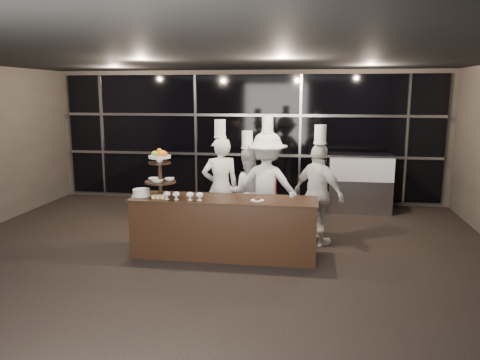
# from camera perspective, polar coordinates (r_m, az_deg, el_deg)

# --- Properties ---
(room) EXTENTS (10.00, 10.00, 10.00)m
(room) POSITION_cam_1_polar(r_m,az_deg,el_deg) (5.91, -5.66, 0.82)
(room) COLOR black
(room) RESTS_ON ground
(window_wall) EXTENTS (8.60, 0.10, 2.80)m
(window_wall) POSITION_cam_1_polar(r_m,az_deg,el_deg) (10.72, 0.89, 5.27)
(window_wall) COLOR black
(window_wall) RESTS_ON ground
(buffet_counter) EXTENTS (2.84, 0.74, 0.92)m
(buffet_counter) POSITION_cam_1_polar(r_m,az_deg,el_deg) (7.24, -1.94, -5.72)
(buffet_counter) COLOR black
(buffet_counter) RESTS_ON ground
(display_stand) EXTENTS (0.48, 0.48, 0.74)m
(display_stand) POSITION_cam_1_polar(r_m,az_deg,el_deg) (7.29, -9.73, 1.30)
(display_stand) COLOR black
(display_stand) RESTS_ON buffet_counter
(compotes) EXTENTS (0.61, 0.11, 0.12)m
(compotes) POSITION_cam_1_polar(r_m,az_deg,el_deg) (7.02, -6.96, -1.78)
(compotes) COLOR silver
(compotes) RESTS_ON buffet_counter
(layer_cake) EXTENTS (0.30, 0.30, 0.11)m
(layer_cake) POSITION_cam_1_polar(r_m,az_deg,el_deg) (7.41, -11.94, -1.51)
(layer_cake) COLOR white
(layer_cake) RESTS_ON buffet_counter
(pastry_squares) EXTENTS (0.19, 0.13, 0.05)m
(pastry_squares) POSITION_cam_1_polar(r_m,az_deg,el_deg) (7.20, -9.84, -2.00)
(pastry_squares) COLOR #F4D977
(pastry_squares) RESTS_ON buffet_counter
(small_plate) EXTENTS (0.20, 0.20, 0.05)m
(small_plate) POSITION_cam_1_polar(r_m,az_deg,el_deg) (6.95, 2.14, -2.42)
(small_plate) COLOR white
(small_plate) RESTS_ON buffet_counter
(chef_cup) EXTENTS (0.08, 0.08, 0.07)m
(chef_cup) POSITION_cam_1_polar(r_m,az_deg,el_deg) (7.24, 6.37, -1.77)
(chef_cup) COLOR white
(chef_cup) RESTS_ON buffet_counter
(display_case) EXTENTS (1.31, 0.57, 1.24)m
(display_case) POSITION_cam_1_polar(r_m,az_deg,el_deg) (10.16, 14.43, -0.01)
(display_case) COLOR #A5A5AA
(display_case) RESTS_ON ground
(chef_a) EXTENTS (0.75, 0.63, 2.06)m
(chef_a) POSITION_cam_1_polar(r_m,az_deg,el_deg) (8.09, -2.39, -0.78)
(chef_a) COLOR silver
(chef_a) RESTS_ON ground
(chef_b) EXTENTS (0.88, 0.77, 1.85)m
(chef_b) POSITION_cam_1_polar(r_m,az_deg,el_deg) (8.24, 0.86, -1.34)
(chef_b) COLOR silver
(chef_b) RESTS_ON ground
(chef_c) EXTENTS (1.27, 0.85, 2.14)m
(chef_c) POSITION_cam_1_polar(r_m,az_deg,el_deg) (8.03, 3.31, -0.70)
(chef_c) COLOR white
(chef_c) RESTS_ON ground
(chef_d) EXTENTS (1.02, 0.96, 1.99)m
(chef_d) POSITION_cam_1_polar(r_m,az_deg,el_deg) (7.78, 9.54, -1.68)
(chef_d) COLOR silver
(chef_d) RESTS_ON ground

